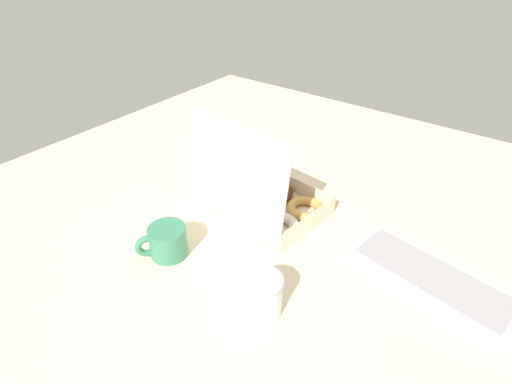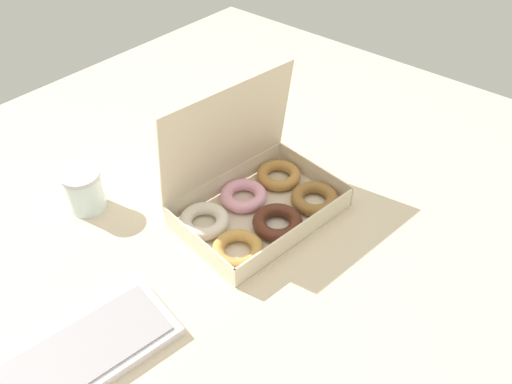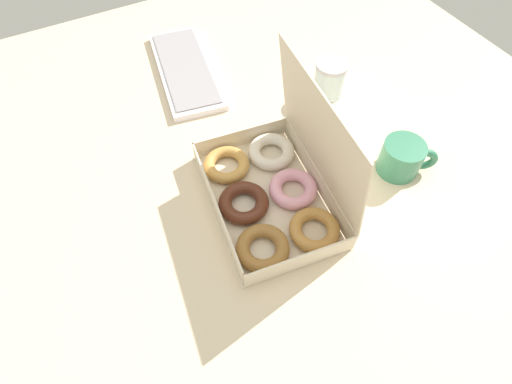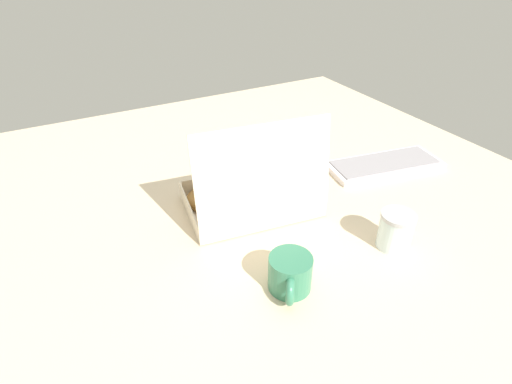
{
  "view_description": "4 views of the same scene",
  "coord_description": "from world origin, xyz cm",
  "px_view_note": "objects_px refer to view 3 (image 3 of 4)",
  "views": [
    {
      "loc": [
        -54.79,
        79.34,
        70.14
      ],
      "look_at": [
        3.17,
        1.9,
        5.08
      ],
      "focal_mm": 28.0,
      "sensor_mm": 36.0,
      "label": 1
    },
    {
      "loc": [
        -60.82,
        -51.33,
        77.9
      ],
      "look_at": [
        3.36,
        3.02,
        4.54
      ],
      "focal_mm": 35.0,
      "sensor_mm": 36.0,
      "label": 2
    },
    {
      "loc": [
        44.61,
        -25.37,
        74.19
      ],
      "look_at": [
        0.3,
        -1.61,
        2.6
      ],
      "focal_mm": 28.0,
      "sensor_mm": 36.0,
      "label": 3
    },
    {
      "loc": [
        44.62,
        83.27,
        65.65
      ],
      "look_at": [
        0.58,
        1.44,
        5.13
      ],
      "focal_mm": 28.0,
      "sensor_mm": 36.0,
      "label": 4
    }
  ],
  "objects_px": {
    "donut_box": "(273,190)",
    "glass_jar": "(330,79)",
    "keyboard": "(186,70)",
    "coffee_mug": "(403,158)"
  },
  "relations": [
    {
      "from": "donut_box",
      "to": "glass_jar",
      "type": "distance_m",
      "value": 0.39
    },
    {
      "from": "donut_box",
      "to": "keyboard",
      "type": "distance_m",
      "value": 0.5
    },
    {
      "from": "donut_box",
      "to": "coffee_mug",
      "type": "bearing_deg",
      "value": 77.71
    },
    {
      "from": "donut_box",
      "to": "coffee_mug",
      "type": "relative_size",
      "value": 3.13
    },
    {
      "from": "keyboard",
      "to": "glass_jar",
      "type": "xyz_separation_m",
      "value": [
        0.26,
        0.31,
        0.04
      ]
    },
    {
      "from": "coffee_mug",
      "to": "glass_jar",
      "type": "relative_size",
      "value": 1.26
    },
    {
      "from": "keyboard",
      "to": "donut_box",
      "type": "bearing_deg",
      "value": 0.33
    },
    {
      "from": "donut_box",
      "to": "keyboard",
      "type": "height_order",
      "value": "donut_box"
    },
    {
      "from": "donut_box",
      "to": "keyboard",
      "type": "relative_size",
      "value": 0.96
    },
    {
      "from": "coffee_mug",
      "to": "glass_jar",
      "type": "height_order",
      "value": "glass_jar"
    }
  ]
}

